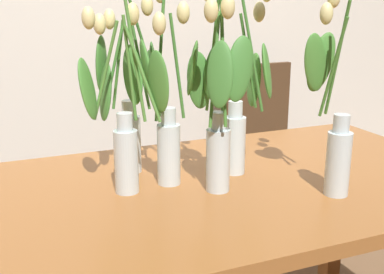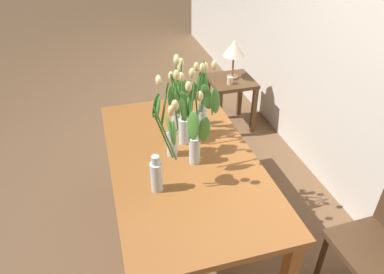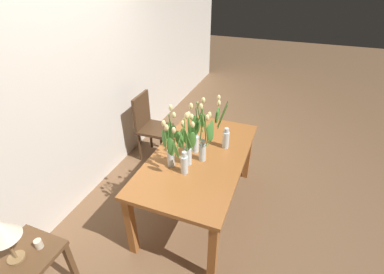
# 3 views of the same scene
# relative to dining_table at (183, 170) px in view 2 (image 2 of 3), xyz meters

# --- Properties ---
(ground_plane) EXTENTS (18.00, 18.00, 0.00)m
(ground_plane) POSITION_rel_dining_table_xyz_m (0.00, 0.00, -0.65)
(ground_plane) COLOR brown
(dining_table) EXTENTS (1.60, 0.90, 0.74)m
(dining_table) POSITION_rel_dining_table_xyz_m (0.00, 0.00, 0.00)
(dining_table) COLOR #A3602D
(dining_table) RESTS_ON ground
(tulip_vase_0) EXTENTS (0.16, 0.15, 0.58)m
(tulip_vase_0) POSITION_rel_dining_table_xyz_m (0.08, 0.06, 0.27)
(tulip_vase_0) COLOR silver
(tulip_vase_0) RESTS_ON dining_table
(tulip_vase_1) EXTENTS (0.14, 0.17, 0.56)m
(tulip_vase_1) POSITION_rel_dining_table_xyz_m (0.23, -0.18, 0.28)
(tulip_vase_1) COLOR silver
(tulip_vase_1) RESTS_ON dining_table
(tulip_vase_2) EXTENTS (0.15, 0.27, 0.59)m
(tulip_vase_2) POSITION_rel_dining_table_xyz_m (-0.06, -0.05, 0.33)
(tulip_vase_2) COLOR silver
(tulip_vase_2) RESTS_ON dining_table
(tulip_vase_3) EXTENTS (0.18, 0.15, 0.59)m
(tulip_vase_3) POSITION_rel_dining_table_xyz_m (-0.17, 0.04, 0.28)
(tulip_vase_3) COLOR silver
(tulip_vase_3) RESTS_ON dining_table
(tulip_vase_4) EXTENTS (0.26, 0.19, 0.59)m
(tulip_vase_4) POSITION_rel_dining_table_xyz_m (-0.29, 0.04, 0.32)
(tulip_vase_4) COLOR silver
(tulip_vase_4) RESTS_ON dining_table
(tulip_vase_5) EXTENTS (0.25, 0.19, 0.58)m
(tulip_vase_5) POSITION_rel_dining_table_xyz_m (-0.24, 0.20, 0.31)
(tulip_vase_5) COLOR silver
(tulip_vase_5) RESTS_ON dining_table
(side_table) EXTENTS (0.44, 0.44, 0.55)m
(side_table) POSITION_rel_dining_table_xyz_m (-1.39, 0.87, -0.22)
(side_table) COLOR brown
(side_table) RESTS_ON ground
(table_lamp) EXTENTS (0.22, 0.22, 0.40)m
(table_lamp) POSITION_rel_dining_table_xyz_m (-1.42, 0.89, 0.21)
(table_lamp) COLOR olive
(table_lamp) RESTS_ON side_table
(pillar_candle) EXTENTS (0.06, 0.06, 0.07)m
(pillar_candle) POSITION_rel_dining_table_xyz_m (-1.29, 0.81, -0.06)
(pillar_candle) COLOR beige
(pillar_candle) RESTS_ON side_table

